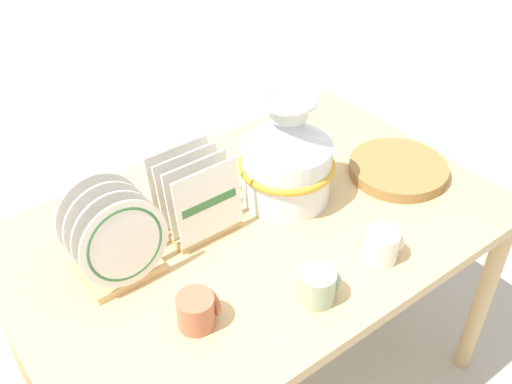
{
  "coord_description": "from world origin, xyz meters",
  "views": [
    {
      "loc": [
        -0.76,
        -1.0,
        1.82
      ],
      "look_at": [
        0.0,
        0.0,
        0.84
      ],
      "focal_mm": 42.0,
      "sensor_mm": 36.0,
      "label": 1
    }
  ],
  "objects": [
    {
      "name": "ground_plane",
      "position": [
        0.0,
        0.0,
        0.0
      ],
      "size": [
        14.0,
        14.0,
        0.0
      ],
      "primitive_type": "plane",
      "color": "#B2ADA3"
    },
    {
      "name": "display_table",
      "position": [
        0.0,
        0.0,
        0.65
      ],
      "size": [
        1.37,
        0.89,
        0.73
      ],
      "color": "tan",
      "rests_on": "ground_plane"
    },
    {
      "name": "ceramic_vase",
      "position": [
        0.14,
        0.05,
        0.87
      ],
      "size": [
        0.28,
        0.28,
        0.33
      ],
      "color": "silver",
      "rests_on": "display_table"
    },
    {
      "name": "dish_rack_round_plates",
      "position": [
        -0.38,
        0.06,
        0.83
      ],
      "size": [
        0.22,
        0.18,
        0.25
      ],
      "color": "tan",
      "rests_on": "display_table"
    },
    {
      "name": "dish_rack_square_plates",
      "position": [
        -0.13,
        0.09,
        0.81
      ],
      "size": [
        0.19,
        0.17,
        0.22
      ],
      "color": "tan",
      "rests_on": "display_table"
    },
    {
      "name": "wicker_charger_stack",
      "position": [
        0.49,
        -0.08,
        0.74
      ],
      "size": [
        0.3,
        0.3,
        0.04
      ],
      "color": "olive",
      "rests_on": "display_table"
    },
    {
      "name": "mug_sage_glaze",
      "position": [
        -0.05,
        -0.31,
        0.77
      ],
      "size": [
        0.1,
        0.09,
        0.09
      ],
      "color": "#9EB28E",
      "rests_on": "display_table"
    },
    {
      "name": "mug_terracotta_glaze",
      "position": [
        -0.32,
        -0.2,
        0.77
      ],
      "size": [
        0.1,
        0.09,
        0.09
      ],
      "color": "#B76647",
      "rests_on": "display_table"
    },
    {
      "name": "mug_cream_glaze",
      "position": [
        0.18,
        -0.3,
        0.77
      ],
      "size": [
        0.1,
        0.09,
        0.09
      ],
      "color": "silver",
      "rests_on": "display_table"
    }
  ]
}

